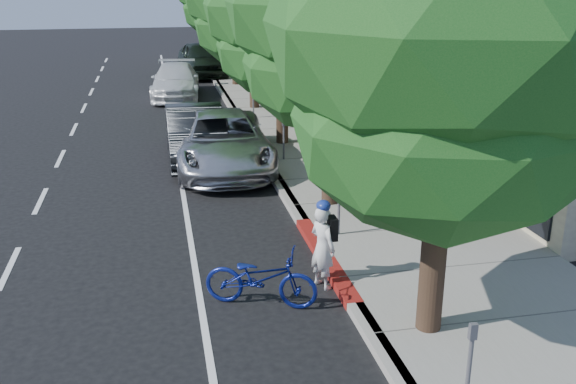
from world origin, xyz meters
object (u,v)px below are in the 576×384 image
object	(u,v)px
street_tree_1	(334,7)
street_tree_2	(282,8)
street_tree_0	(452,31)
bicycle	(261,278)
silver_suv	(222,141)
dark_sedan	(196,134)
cyclist	(323,247)
pedestrian	(357,101)
white_pickup	(176,81)
dark_suv_far	(202,59)

from	to	relation	value
street_tree_1	street_tree_2	bearing A→B (deg)	90.00
street_tree_0	street_tree_1	size ratio (longest dim) A/B	1.01
bicycle	silver_suv	world-z (taller)	silver_suv
dark_sedan	cyclist	bearing A→B (deg)	-79.83
street_tree_0	silver_suv	bearing A→B (deg)	102.46
bicycle	pedestrian	bearing A→B (deg)	-2.42
bicycle	silver_suv	size ratio (longest dim) A/B	0.34
cyclist	white_pickup	bearing A→B (deg)	-22.48
street_tree_1	dark_sedan	xyz separation A→B (m)	(-2.91, 5.00, -3.99)
street_tree_0	cyclist	xyz separation A→B (m)	(-1.23, 1.99, -3.99)
bicycle	dark_suv_far	xyz separation A→B (m)	(1.06, 26.49, 0.40)
cyclist	street_tree_2	bearing A→B (deg)	-34.91
street_tree_2	cyclist	xyz separation A→B (m)	(-1.23, -10.01, -3.68)
street_tree_1	bicycle	bearing A→B (deg)	-118.78
street_tree_1	pedestrian	world-z (taller)	street_tree_1
cyclist	bicycle	bearing A→B (deg)	83.02
silver_suv	dark_suv_far	bearing A→B (deg)	88.91
street_tree_2	silver_suv	world-z (taller)	street_tree_2
pedestrian	cyclist	bearing A→B (deg)	30.33
silver_suv	pedestrian	xyz separation A→B (m)	(5.31, 3.68, 0.29)
street_tree_0	dark_suv_far	size ratio (longest dim) A/B	1.45
dark_sedan	white_pickup	bearing A→B (deg)	90.62
street_tree_2	bicycle	bearing A→B (deg)	-103.20
street_tree_0	street_tree_2	size ratio (longest dim) A/B	1.06
bicycle	silver_suv	distance (m)	8.48
cyclist	silver_suv	xyz separation A→B (m)	(-0.98, 8.01, 0.03)
street_tree_2	white_pickup	size ratio (longest dim) A/B	1.43
cyclist	white_pickup	xyz separation A→B (m)	(-1.87, 19.75, -0.04)
street_tree_1	dark_sedan	distance (m)	7.03
dark_sedan	pedestrian	world-z (taller)	pedestrian
silver_suv	street_tree_1	bearing A→B (deg)	-59.60
white_pickup	pedestrian	size ratio (longest dim) A/B	2.72
dark_sedan	white_pickup	size ratio (longest dim) A/B	0.95
bicycle	white_pickup	xyz separation A→B (m)	(-0.64, 20.22, 0.23)
cyclist	silver_suv	world-z (taller)	silver_suv
silver_suv	dark_suv_far	world-z (taller)	dark_suv_far
pedestrian	street_tree_0	bearing A→B (deg)	37.91
dark_suv_far	silver_suv	bearing A→B (deg)	-98.04
cyclist	bicycle	size ratio (longest dim) A/B	0.79
street_tree_0	pedestrian	bearing A→B (deg)	77.23
street_tree_2	cyclist	world-z (taller)	street_tree_2
street_tree_1	silver_suv	size ratio (longest dim) A/B	1.34
street_tree_2	street_tree_1	bearing A→B (deg)	-90.00
street_tree_1	white_pickup	world-z (taller)	street_tree_1
bicycle	dark_suv_far	world-z (taller)	dark_suv_far
white_pickup	pedestrian	bearing A→B (deg)	-47.85
street_tree_0	dark_sedan	world-z (taller)	street_tree_0
dark_sedan	dark_suv_far	size ratio (longest dim) A/B	0.91
bicycle	pedestrian	xyz separation A→B (m)	(5.56, 12.15, 0.58)
white_pickup	dark_suv_far	size ratio (longest dim) A/B	0.95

